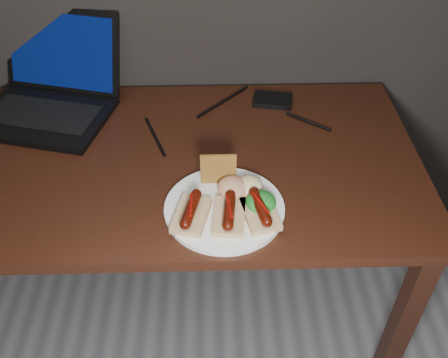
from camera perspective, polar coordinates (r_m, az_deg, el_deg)
name	(u,v)px	position (r m, az deg, el deg)	size (l,w,h in m)	color
desk	(154,182)	(1.37, -7.96, -0.39)	(1.40, 0.70, 0.75)	#371B0D
laptop	(50,92)	(1.54, -19.28, 9.33)	(0.43, 0.43, 0.25)	black
hard_drive	(273,100)	(1.51, 5.59, 8.96)	(0.11, 0.08, 0.02)	black
desk_cables	(155,124)	(1.43, -7.92, 6.29)	(1.03, 0.35, 0.01)	black
plate	(224,208)	(1.15, 0.04, -3.37)	(0.28, 0.28, 0.01)	white
bread_sausage_left	(191,213)	(1.11, -3.77, -3.84)	(0.10, 0.13, 0.04)	#DCB981
bread_sausage_center	(229,214)	(1.11, 0.60, -4.00)	(0.08, 0.12, 0.04)	#DCB981
bread_sausage_right	(260,210)	(1.12, 4.13, -3.58)	(0.09, 0.13, 0.04)	#DCB981
crispbread	(218,169)	(1.18, -0.65, 1.13)	(0.09, 0.01, 0.09)	#AD782F
salad_greens	(261,202)	(1.13, 4.24, -2.63)	(0.07, 0.07, 0.04)	#105017
salsa_mound	(233,187)	(1.17, 1.00, -0.95)	(0.07, 0.07, 0.04)	#A72110
coleslaw_mound	(249,185)	(1.17, 2.89, -0.74)	(0.06, 0.06, 0.04)	beige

